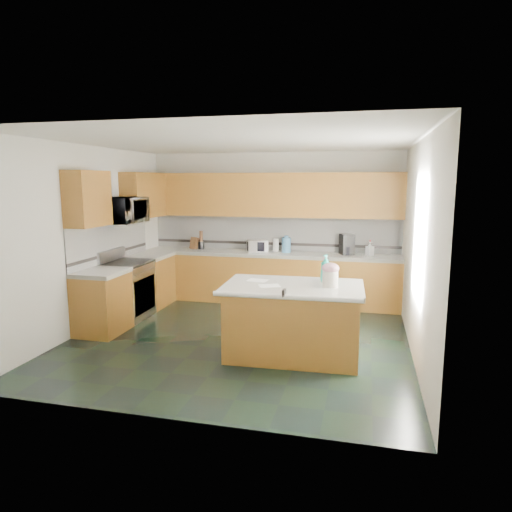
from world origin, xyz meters
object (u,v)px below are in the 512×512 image
(island_top, at_px, (293,287))
(toaster_oven, at_px, (257,246))
(treat_jar, at_px, (330,279))
(knife_block, at_px, (194,243))
(island_base, at_px, (293,323))
(soap_bottle_island, at_px, (326,268))
(coffee_maker, at_px, (347,244))

(island_top, xyz_separation_m, toaster_oven, (-1.06, 2.53, 0.13))
(treat_jar, height_order, knife_block, knife_block)
(island_top, bearing_deg, treat_jar, -2.80)
(island_base, distance_m, toaster_oven, 2.81)
(island_base, height_order, island_top, island_top)
(island_base, xyz_separation_m, island_top, (-0.00, 0.00, 0.46))
(soap_bottle_island, bearing_deg, knife_block, 161.27)
(island_base, xyz_separation_m, toaster_oven, (-1.06, 2.53, 0.59))
(island_top, relative_size, toaster_oven, 4.77)
(island_top, relative_size, knife_block, 7.74)
(coffee_maker, bearing_deg, toaster_oven, 158.04)
(island_base, xyz_separation_m, treat_jar, (0.45, -0.00, 0.59))
(soap_bottle_island, xyz_separation_m, knife_block, (-2.66, 2.30, -0.07))
(island_base, bearing_deg, knife_block, 129.66)
(island_base, bearing_deg, soap_bottle_island, 30.27)
(soap_bottle_island, xyz_separation_m, toaster_oven, (-1.44, 2.30, -0.07))
(soap_bottle_island, distance_m, toaster_oven, 2.71)
(treat_jar, relative_size, soap_bottle_island, 0.56)
(treat_jar, bearing_deg, coffee_maker, 108.53)
(toaster_oven, bearing_deg, island_base, -90.95)
(toaster_oven, bearing_deg, island_top, -90.95)
(island_base, relative_size, toaster_oven, 4.49)
(soap_bottle_island, relative_size, toaster_oven, 0.99)
(soap_bottle_island, bearing_deg, treat_jar, -50.31)
(treat_jar, bearing_deg, island_base, -160.04)
(island_base, height_order, knife_block, knife_block)
(treat_jar, relative_size, coffee_maker, 0.55)
(island_base, distance_m, treat_jar, 0.74)
(island_base, relative_size, island_top, 0.94)
(treat_jar, height_order, toaster_oven, toaster_oven)
(island_top, distance_m, knife_block, 3.42)
(island_top, relative_size, soap_bottle_island, 4.83)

